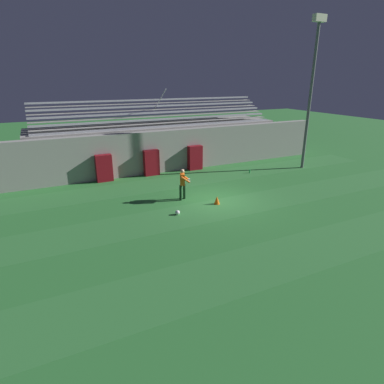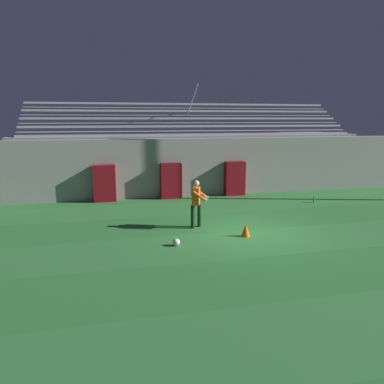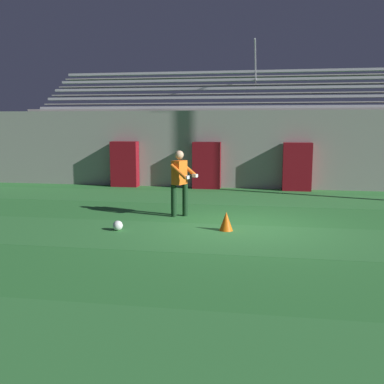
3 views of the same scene
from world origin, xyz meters
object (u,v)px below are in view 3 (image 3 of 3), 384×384
object	(u,v)px
goalkeeper	(180,179)
traffic_cone	(226,221)
padding_pillar_gate_left	(207,165)
padding_pillar_far_left	(125,164)
soccer_ball	(118,226)
padding_pillar_gate_right	(297,167)

from	to	relation	value
goalkeeper	traffic_cone	bearing A→B (deg)	-46.28
goalkeeper	padding_pillar_gate_left	bearing A→B (deg)	89.97
padding_pillar_far_left	soccer_ball	bearing A→B (deg)	-73.45
goalkeeper	padding_pillar_gate_right	bearing A→B (deg)	57.54
padding_pillar_gate_left	padding_pillar_far_left	world-z (taller)	same
padding_pillar_gate_right	soccer_ball	bearing A→B (deg)	-122.21
padding_pillar_gate_left	goalkeeper	xyz separation A→B (m)	(-0.00, -5.03, 0.12)
padding_pillar_gate_left	soccer_ball	size ratio (longest dim) A/B	7.63
padding_pillar_far_left	traffic_cone	size ratio (longest dim) A/B	4.00
padding_pillar_gate_left	goalkeeper	size ratio (longest dim) A/B	1.01
goalkeeper	traffic_cone	distance (m)	2.02
padding_pillar_gate_left	traffic_cone	world-z (taller)	padding_pillar_gate_left
padding_pillar_gate_left	goalkeeper	bearing A→B (deg)	-90.03
goalkeeper	soccer_ball	distance (m)	2.20
soccer_ball	traffic_cone	size ratio (longest dim) A/B	0.52
padding_pillar_gate_right	padding_pillar_far_left	distance (m)	6.27
padding_pillar_gate_right	soccer_ball	world-z (taller)	padding_pillar_gate_right
padding_pillar_gate_right	traffic_cone	distance (m)	6.69
traffic_cone	padding_pillar_far_left	bearing A→B (deg)	124.37
soccer_ball	padding_pillar_gate_left	bearing A→B (deg)	81.05
goalkeeper	traffic_cone	size ratio (longest dim) A/B	3.98
padding_pillar_gate_right	soccer_ball	xyz separation A→B (m)	(-4.26, -6.76, -0.73)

